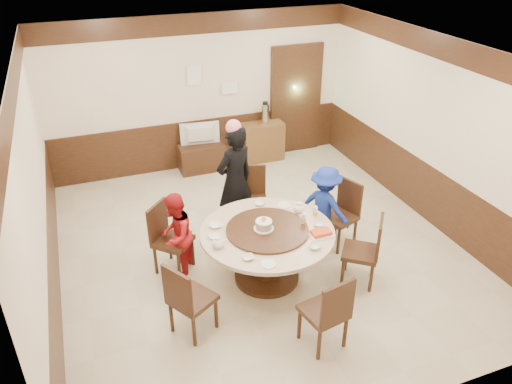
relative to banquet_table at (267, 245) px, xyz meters
name	(u,v)px	position (x,y,z in m)	size (l,w,h in m)	color
room	(260,181)	(0.17, 0.71, 0.55)	(6.00, 6.04, 2.84)	beige
banquet_table	(267,245)	(0.00, 0.00, 0.00)	(1.71, 1.71, 0.78)	#341D10
chair_0	(339,225)	(1.28, 0.39, -0.23)	(0.57, 0.56, 0.97)	#341D10
chair_1	(252,210)	(0.25, 1.25, -0.23)	(0.57, 0.58, 0.97)	#341D10
chair_2	(172,250)	(-1.11, 0.64, -0.23)	(0.62, 0.62, 0.97)	#341D10
chair_3	(192,310)	(-1.15, -0.58, -0.23)	(0.61, 0.60, 0.97)	#341D10
chair_4	(324,323)	(0.16, -1.30, -0.23)	(0.51, 0.52, 0.97)	#341D10
chair_5	(361,262)	(1.12, -0.48, -0.23)	(0.62, 0.62, 0.97)	#341D10
person_standing	(235,181)	(-0.02, 1.21, 0.32)	(0.62, 0.41, 1.71)	black
person_red	(176,236)	(-1.06, 0.54, 0.06)	(0.58, 0.45, 1.18)	#AA161A
person_blue	(325,206)	(1.08, 0.49, 0.07)	(0.78, 0.45, 1.21)	navy
birthday_cake	(264,225)	(-0.04, 0.01, 0.31)	(0.26, 0.26, 0.18)	white
teapot_left	(218,243)	(-0.69, -0.12, 0.28)	(0.17, 0.15, 0.13)	white
teapot_right	(299,208)	(0.56, 0.27, 0.28)	(0.17, 0.15, 0.13)	white
bowl_0	(216,225)	(-0.58, 0.32, 0.24)	(0.16, 0.16, 0.04)	white
bowl_1	(315,247)	(0.39, -0.55, 0.24)	(0.15, 0.15, 0.05)	white
bowl_2	(248,257)	(-0.42, -0.46, 0.23)	(0.14, 0.14, 0.03)	white
bowl_3	(319,225)	(0.66, -0.13, 0.24)	(0.13, 0.13, 0.04)	white
bowl_4	(214,237)	(-0.67, 0.08, 0.23)	(0.14, 0.14, 0.03)	white
bowl_5	(259,204)	(0.14, 0.63, 0.24)	(0.14, 0.14, 0.04)	white
saucer_near	(268,264)	(-0.25, -0.65, 0.22)	(0.18, 0.18, 0.01)	white
saucer_far	(284,205)	(0.45, 0.50, 0.22)	(0.18, 0.18, 0.01)	white
shrimp_platter	(321,233)	(0.59, -0.33, 0.24)	(0.30, 0.20, 0.06)	white
bottle_0	(303,219)	(0.48, -0.03, 0.30)	(0.06, 0.06, 0.16)	white
bottle_1	(315,212)	(0.70, 0.06, 0.30)	(0.06, 0.06, 0.16)	white
tv_stand	(202,157)	(0.07, 3.45, -0.28)	(0.85, 0.45, 0.50)	#341D10
television	(200,135)	(0.07, 3.45, 0.18)	(0.72, 0.10, 0.42)	gray
side_cabinet	(262,141)	(1.30, 3.48, -0.16)	(0.80, 0.40, 0.75)	brown
thermos	(265,113)	(1.35, 3.48, 0.41)	(0.15, 0.15, 0.38)	silver
notice_left	(194,76)	(0.06, 3.66, 1.22)	(0.25, 0.00, 0.35)	white
notice_right	(230,88)	(0.71, 3.66, 0.92)	(0.30, 0.00, 0.22)	white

